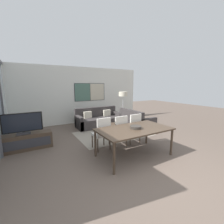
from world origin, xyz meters
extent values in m
plane|color=brown|center=(0.00, 0.00, 0.00)|extent=(24.00, 24.00, 0.00)
cube|color=silver|center=(0.00, 5.46, 1.40)|extent=(7.01, 0.06, 2.80)
cube|color=#2D2D33|center=(0.67, 5.42, 1.55)|extent=(1.67, 0.01, 0.91)
cube|color=#4C7060|center=(0.26, 5.42, 1.55)|extent=(0.79, 0.02, 0.87)
cube|color=beige|center=(1.07, 5.42, 1.55)|extent=(0.79, 0.02, 0.87)
cube|color=#515156|center=(-2.98, 4.10, 1.40)|extent=(0.07, 0.08, 2.80)
cube|color=gray|center=(0.61, 2.95, 0.00)|extent=(2.79, 1.91, 0.01)
cube|color=#423326|center=(-2.43, 3.01, 0.24)|extent=(1.51, 0.39, 0.49)
cube|color=#2D2D33|center=(-2.43, 2.81, 0.24)|extent=(1.39, 0.01, 0.27)
cube|color=#2D2D33|center=(-2.43, 3.01, 0.51)|extent=(0.36, 0.20, 0.05)
cube|color=#2D2D33|center=(-2.43, 3.01, 0.58)|extent=(0.06, 0.03, 0.08)
cube|color=black|center=(-2.43, 3.01, 0.84)|extent=(1.06, 0.04, 0.56)
cube|color=black|center=(-2.43, 2.98, 0.84)|extent=(0.98, 0.01, 0.51)
cube|color=#383333|center=(0.61, 4.22, 0.21)|extent=(2.09, 0.86, 0.42)
cube|color=#383333|center=(0.61, 4.58, 0.43)|extent=(2.09, 0.16, 0.86)
cube|color=#383333|center=(-0.37, 4.22, 0.30)|extent=(0.14, 0.86, 0.60)
cube|color=#383333|center=(1.58, 4.22, 0.30)|extent=(0.14, 0.86, 0.60)
cube|color=beige|center=(0.11, 4.40, 0.57)|extent=(0.36, 0.12, 0.30)
cube|color=beige|center=(1.10, 4.40, 0.57)|extent=(0.36, 0.12, 0.30)
cube|color=#383333|center=(1.91, 3.07, 0.21)|extent=(0.86, 1.52, 0.42)
cube|color=#383333|center=(1.56, 3.07, 0.43)|extent=(0.16, 1.52, 0.86)
cube|color=#383333|center=(1.91, 2.38, 0.30)|extent=(0.86, 0.14, 0.60)
cube|color=#383333|center=(1.91, 3.76, 0.30)|extent=(0.86, 0.14, 0.60)
cube|color=beige|center=(1.74, 2.73, 0.57)|extent=(0.12, 0.36, 0.30)
cylinder|color=#423326|center=(0.61, 2.95, 0.01)|extent=(0.42, 0.42, 0.03)
cylinder|color=#423326|center=(0.61, 2.95, 0.15)|extent=(0.17, 0.17, 0.31)
cylinder|color=#423326|center=(0.61, 2.95, 0.33)|extent=(0.93, 0.93, 0.04)
cube|color=#423326|center=(0.14, 1.07, 0.75)|extent=(1.96, 1.09, 0.04)
cylinder|color=#423326|center=(-0.78, 0.58, 0.37)|extent=(0.06, 0.06, 0.73)
cylinder|color=#423326|center=(1.06, 0.58, 0.37)|extent=(0.06, 0.06, 0.73)
cylinder|color=#423326|center=(-0.78, 1.56, 0.37)|extent=(0.06, 0.06, 0.73)
cylinder|color=#423326|center=(1.06, 1.56, 0.37)|extent=(0.06, 0.06, 0.73)
cube|color=beige|center=(-0.43, 1.93, 0.45)|extent=(0.46, 0.46, 0.06)
cube|color=beige|center=(-0.43, 1.73, 0.73)|extent=(0.42, 0.05, 0.51)
cylinder|color=#423326|center=(-0.63, 1.73, 0.21)|extent=(0.04, 0.04, 0.42)
cylinder|color=#423326|center=(-0.23, 1.73, 0.21)|extent=(0.04, 0.04, 0.42)
cylinder|color=#423326|center=(-0.63, 2.13, 0.21)|extent=(0.04, 0.04, 0.42)
cylinder|color=#423326|center=(-0.23, 2.13, 0.21)|extent=(0.04, 0.04, 0.42)
cube|color=beige|center=(0.14, 1.89, 0.45)|extent=(0.46, 0.46, 0.06)
cube|color=beige|center=(0.14, 1.68, 0.73)|extent=(0.42, 0.05, 0.51)
cylinder|color=#423326|center=(-0.06, 1.69, 0.21)|extent=(0.04, 0.04, 0.42)
cylinder|color=#423326|center=(0.34, 1.69, 0.21)|extent=(0.04, 0.04, 0.42)
cylinder|color=#423326|center=(-0.06, 2.09, 0.21)|extent=(0.04, 0.04, 0.42)
cylinder|color=#423326|center=(0.34, 2.09, 0.21)|extent=(0.04, 0.04, 0.42)
cube|color=beige|center=(0.72, 1.92, 0.45)|extent=(0.46, 0.46, 0.06)
cube|color=beige|center=(0.72, 1.71, 0.73)|extent=(0.42, 0.05, 0.51)
cylinder|color=#423326|center=(0.52, 1.72, 0.21)|extent=(0.04, 0.04, 0.42)
cylinder|color=#423326|center=(0.92, 1.72, 0.21)|extent=(0.04, 0.04, 0.42)
cylinder|color=#423326|center=(0.52, 2.12, 0.21)|extent=(0.04, 0.04, 0.42)
cylinder|color=#423326|center=(0.92, 2.12, 0.21)|extent=(0.04, 0.04, 0.42)
cylinder|color=#332D28|center=(0.17, 1.05, 0.81)|extent=(0.30, 0.30, 0.07)
torus|color=#332D28|center=(0.17, 1.05, 0.84)|extent=(0.30, 0.30, 0.02)
cylinder|color=#2D2D33|center=(1.92, 4.21, 0.01)|extent=(0.28, 0.28, 0.02)
cylinder|color=#B7B7BC|center=(1.92, 4.21, 0.70)|extent=(0.03, 0.03, 1.34)
cylinder|color=beige|center=(1.92, 4.21, 1.48)|extent=(0.43, 0.43, 0.22)
camera|label=1|loc=(-2.31, -1.95, 1.91)|focal=24.00mm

